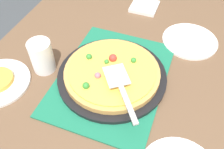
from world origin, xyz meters
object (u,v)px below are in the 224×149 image
pizza_pan (112,76)px  pizza_server (121,87)px  pizza (112,72)px  cup_far (42,56)px  plate_side (190,41)px  napkin_stack (144,7)px

pizza_pan → pizza_server: pizza_server is taller
pizza → cup_far: cup_far is taller
cup_far → pizza_server: 0.31m
pizza → plate_side: size_ratio=1.50×
cup_far → pizza_server: (-0.04, -0.30, 0.01)m
napkin_stack → pizza: bearing=-178.6°
pizza_pan → pizza: (-0.00, 0.00, 0.02)m
pizza_pan → pizza: 0.02m
pizza_pan → cup_far: size_ratio=3.17×
plate_side → pizza_pan: bearing=142.6°
pizza_pan → napkin_stack: pizza_pan is taller
pizza → pizza_server: size_ratio=1.57×
pizza_pan → plate_side: 0.37m
cup_far → pizza_server: size_ratio=0.57×
pizza → plate_side: bearing=-37.5°
pizza → pizza_server: bearing=-142.9°
pizza → pizza_pan: bearing=-72.3°
pizza_pan → napkin_stack: size_ratio=3.17×
cup_far → napkin_stack: bearing=-25.0°
pizza → napkin_stack: pizza is taller
pizza_pan → cup_far: bearing=99.2°
plate_side → pizza_server: size_ratio=1.05×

